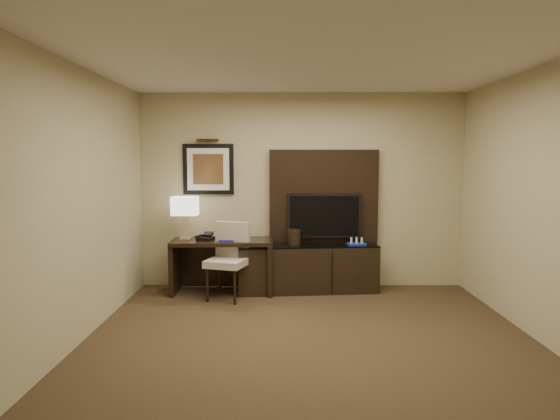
{
  "coord_description": "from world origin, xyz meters",
  "views": [
    {
      "loc": [
        -0.29,
        -4.46,
        1.79
      ],
      "look_at": [
        -0.3,
        1.8,
        1.15
      ],
      "focal_mm": 32.0,
      "sensor_mm": 36.0,
      "label": 1
    }
  ],
  "objects_px": {
    "ice_bucket": "(294,237)",
    "desk": "(223,266)",
    "credenza": "(307,267)",
    "table_lamp": "(185,219)",
    "desk_chair": "(227,262)",
    "desk_phone": "(205,237)",
    "minibar_tray": "(357,241)",
    "tv": "(324,215)"
  },
  "relations": [
    {
      "from": "ice_bucket",
      "to": "credenza",
      "type": "bearing_deg",
      "value": 7.55
    },
    {
      "from": "tv",
      "to": "desk_chair",
      "type": "xyz_separation_m",
      "value": [
        -1.28,
        -0.56,
        -0.53
      ]
    },
    {
      "from": "credenza",
      "to": "minibar_tray",
      "type": "relative_size",
      "value": 7.74
    },
    {
      "from": "desk",
      "to": "desk_chair",
      "type": "height_order",
      "value": "desk_chair"
    },
    {
      "from": "desk",
      "to": "ice_bucket",
      "type": "relative_size",
      "value": 6.54
    },
    {
      "from": "minibar_tray",
      "to": "ice_bucket",
      "type": "bearing_deg",
      "value": 178.43
    },
    {
      "from": "desk",
      "to": "desk_phone",
      "type": "height_order",
      "value": "desk_phone"
    },
    {
      "from": "credenza",
      "to": "minibar_tray",
      "type": "height_order",
      "value": "minibar_tray"
    },
    {
      "from": "desk_chair",
      "to": "table_lamp",
      "type": "relative_size",
      "value": 1.78
    },
    {
      "from": "table_lamp",
      "to": "desk",
      "type": "bearing_deg",
      "value": -10.51
    },
    {
      "from": "credenza",
      "to": "desk",
      "type": "bearing_deg",
      "value": -179.9
    },
    {
      "from": "credenza",
      "to": "tv",
      "type": "distance_m",
      "value": 0.75
    },
    {
      "from": "credenza",
      "to": "desk_chair",
      "type": "relative_size",
      "value": 1.92
    },
    {
      "from": "desk_chair",
      "to": "table_lamp",
      "type": "distance_m",
      "value": 0.89
    },
    {
      "from": "minibar_tray",
      "to": "desk_chair",
      "type": "bearing_deg",
      "value": -167.81
    },
    {
      "from": "credenza",
      "to": "tv",
      "type": "height_order",
      "value": "tv"
    },
    {
      "from": "credenza",
      "to": "tv",
      "type": "bearing_deg",
      "value": 26.19
    },
    {
      "from": "desk_chair",
      "to": "desk_phone",
      "type": "bearing_deg",
      "value": 156.71
    },
    {
      "from": "credenza",
      "to": "desk_phone",
      "type": "distance_m",
      "value": 1.44
    },
    {
      "from": "desk_chair",
      "to": "minibar_tray",
      "type": "relative_size",
      "value": 4.02
    },
    {
      "from": "table_lamp",
      "to": "ice_bucket",
      "type": "xyz_separation_m",
      "value": [
        1.47,
        -0.02,
        -0.24
      ]
    },
    {
      "from": "ice_bucket",
      "to": "minibar_tray",
      "type": "height_order",
      "value": "ice_bucket"
    },
    {
      "from": "desk",
      "to": "minibar_tray",
      "type": "xyz_separation_m",
      "value": [
        1.8,
        0.05,
        0.33
      ]
    },
    {
      "from": "desk",
      "to": "desk_chair",
      "type": "xyz_separation_m",
      "value": [
        0.09,
        -0.32,
        0.13
      ]
    },
    {
      "from": "desk",
      "to": "ice_bucket",
      "type": "bearing_deg",
      "value": 2.75
    },
    {
      "from": "credenza",
      "to": "ice_bucket",
      "type": "height_order",
      "value": "ice_bucket"
    },
    {
      "from": "desk",
      "to": "table_lamp",
      "type": "bearing_deg",
      "value": 167.72
    },
    {
      "from": "desk",
      "to": "tv",
      "type": "xyz_separation_m",
      "value": [
        1.37,
        0.24,
        0.66
      ]
    },
    {
      "from": "minibar_tray",
      "to": "desk_phone",
      "type": "bearing_deg",
      "value": -177.05
    },
    {
      "from": "desk_phone",
      "to": "table_lamp",
      "type": "bearing_deg",
      "value": 171.62
    },
    {
      "from": "ice_bucket",
      "to": "minibar_tray",
      "type": "bearing_deg",
      "value": -1.57
    },
    {
      "from": "table_lamp",
      "to": "minibar_tray",
      "type": "height_order",
      "value": "table_lamp"
    },
    {
      "from": "tv",
      "to": "table_lamp",
      "type": "relative_size",
      "value": 1.83
    },
    {
      "from": "desk",
      "to": "credenza",
      "type": "distance_m",
      "value": 1.15
    },
    {
      "from": "desk",
      "to": "credenza",
      "type": "relative_size",
      "value": 0.72
    },
    {
      "from": "ice_bucket",
      "to": "desk",
      "type": "bearing_deg",
      "value": -175.48
    },
    {
      "from": "credenza",
      "to": "desk_chair",
      "type": "height_order",
      "value": "desk_chair"
    },
    {
      "from": "tv",
      "to": "desk_phone",
      "type": "bearing_deg",
      "value": -169.63
    },
    {
      "from": "credenza",
      "to": "desk_phone",
      "type": "relative_size",
      "value": 9.69
    },
    {
      "from": "desk",
      "to": "tv",
      "type": "distance_m",
      "value": 1.54
    },
    {
      "from": "credenza",
      "to": "table_lamp",
      "type": "xyz_separation_m",
      "value": [
        -1.65,
        -0.01,
        0.67
      ]
    },
    {
      "from": "tv",
      "to": "desk_phone",
      "type": "height_order",
      "value": "tv"
    }
  ]
}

